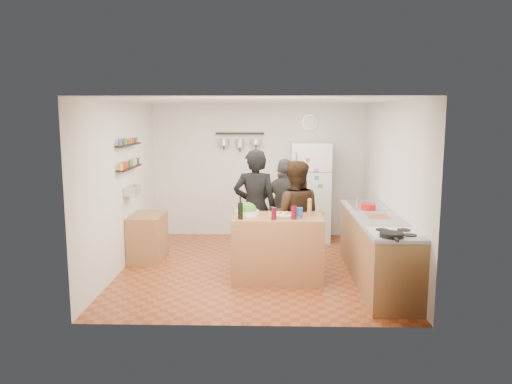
{
  "coord_description": "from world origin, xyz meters",
  "views": [
    {
      "loc": [
        0.19,
        -7.3,
        2.32
      ],
      "look_at": [
        0.0,
        0.1,
        1.15
      ],
      "focal_mm": 35.0,
      "sensor_mm": 36.0,
      "label": 1
    }
  ],
  "objects_px": {
    "prep_island": "(277,248)",
    "person_left": "(255,208)",
    "side_table": "(148,237)",
    "wall_clock": "(310,123)",
    "pepper_mill": "(310,209)",
    "red_bowl": "(368,207)",
    "wine_bottle": "(240,211)",
    "counter_run": "(377,250)",
    "skillet": "(392,235)",
    "fridge": "(310,192)",
    "person_back": "(285,209)",
    "salad_bowl": "(247,213)",
    "salt_canister": "(299,213)",
    "person_center": "(295,215)"
  },
  "relations": [
    {
      "from": "side_table",
      "to": "salt_canister",
      "type": "bearing_deg",
      "value": -23.83
    },
    {
      "from": "wine_bottle",
      "to": "skillet",
      "type": "distance_m",
      "value": 2.04
    },
    {
      "from": "red_bowl",
      "to": "side_table",
      "type": "xyz_separation_m",
      "value": [
        -3.39,
        0.49,
        -0.6
      ]
    },
    {
      "from": "prep_island",
      "to": "side_table",
      "type": "relative_size",
      "value": 1.56
    },
    {
      "from": "salad_bowl",
      "to": "skillet",
      "type": "height_order",
      "value": "salad_bowl"
    },
    {
      "from": "counter_run",
      "to": "skillet",
      "type": "height_order",
      "value": "skillet"
    },
    {
      "from": "counter_run",
      "to": "side_table",
      "type": "xyz_separation_m",
      "value": [
        -3.44,
        0.96,
        -0.09
      ]
    },
    {
      "from": "pepper_mill",
      "to": "skillet",
      "type": "bearing_deg",
      "value": -56.11
    },
    {
      "from": "salad_bowl",
      "to": "red_bowl",
      "type": "distance_m",
      "value": 1.8
    },
    {
      "from": "counter_run",
      "to": "red_bowl",
      "type": "relative_size",
      "value": 12.03
    },
    {
      "from": "person_back",
      "to": "red_bowl",
      "type": "bearing_deg",
      "value": 176.81
    },
    {
      "from": "red_bowl",
      "to": "fridge",
      "type": "height_order",
      "value": "fridge"
    },
    {
      "from": "pepper_mill",
      "to": "side_table",
      "type": "relative_size",
      "value": 0.24
    },
    {
      "from": "wall_clock",
      "to": "side_table",
      "type": "bearing_deg",
      "value": -148.14
    },
    {
      "from": "wine_bottle",
      "to": "person_left",
      "type": "relative_size",
      "value": 0.12
    },
    {
      "from": "wine_bottle",
      "to": "side_table",
      "type": "height_order",
      "value": "wine_bottle"
    },
    {
      "from": "pepper_mill",
      "to": "wall_clock",
      "type": "xyz_separation_m",
      "value": [
        0.19,
        2.54,
        1.14
      ]
    },
    {
      "from": "person_back",
      "to": "wall_clock",
      "type": "height_order",
      "value": "wall_clock"
    },
    {
      "from": "salt_canister",
      "to": "person_center",
      "type": "relative_size",
      "value": 0.09
    },
    {
      "from": "wine_bottle",
      "to": "salt_canister",
      "type": "distance_m",
      "value": 0.81
    },
    {
      "from": "prep_island",
      "to": "wall_clock",
      "type": "relative_size",
      "value": 4.17
    },
    {
      "from": "person_left",
      "to": "wall_clock",
      "type": "xyz_separation_m",
      "value": [
        0.96,
        1.99,
        1.25
      ]
    },
    {
      "from": "side_table",
      "to": "person_back",
      "type": "bearing_deg",
      "value": 2.18
    },
    {
      "from": "prep_island",
      "to": "person_left",
      "type": "bearing_deg",
      "value": 118.45
    },
    {
      "from": "pepper_mill",
      "to": "person_center",
      "type": "relative_size",
      "value": 0.12
    },
    {
      "from": "wine_bottle",
      "to": "pepper_mill",
      "type": "relative_size",
      "value": 1.12
    },
    {
      "from": "pepper_mill",
      "to": "fridge",
      "type": "distance_m",
      "value": 2.22
    },
    {
      "from": "person_left",
      "to": "wine_bottle",
      "type": "bearing_deg",
      "value": 79.38
    },
    {
      "from": "person_left",
      "to": "skillet",
      "type": "relative_size",
      "value": 6.61
    },
    {
      "from": "salad_bowl",
      "to": "counter_run",
      "type": "distance_m",
      "value": 1.88
    },
    {
      "from": "person_left",
      "to": "skillet",
      "type": "height_order",
      "value": "person_left"
    },
    {
      "from": "salt_canister",
      "to": "side_table",
      "type": "height_order",
      "value": "salt_canister"
    },
    {
      "from": "person_left",
      "to": "skillet",
      "type": "bearing_deg",
      "value": 133.33
    },
    {
      "from": "salad_bowl",
      "to": "person_back",
      "type": "xyz_separation_m",
      "value": [
        0.56,
        0.95,
        -0.13
      ]
    },
    {
      "from": "prep_island",
      "to": "skillet",
      "type": "relative_size",
      "value": 4.58
    },
    {
      "from": "pepper_mill",
      "to": "person_center",
      "type": "distance_m",
      "value": 0.51
    },
    {
      "from": "pepper_mill",
      "to": "red_bowl",
      "type": "distance_m",
      "value": 0.97
    },
    {
      "from": "pepper_mill",
      "to": "counter_run",
      "type": "height_order",
      "value": "pepper_mill"
    },
    {
      "from": "skillet",
      "to": "person_center",
      "type": "bearing_deg",
      "value": 121.27
    },
    {
      "from": "wine_bottle",
      "to": "skillet",
      "type": "xyz_separation_m",
      "value": [
        1.79,
        -0.98,
        -0.07
      ]
    },
    {
      "from": "person_left",
      "to": "side_table",
      "type": "distance_m",
      "value": 1.84
    },
    {
      "from": "person_center",
      "to": "person_left",
      "type": "bearing_deg",
      "value": -5.68
    },
    {
      "from": "prep_island",
      "to": "wine_bottle",
      "type": "relative_size",
      "value": 5.75
    },
    {
      "from": "prep_island",
      "to": "wine_bottle",
      "type": "height_order",
      "value": "wine_bottle"
    },
    {
      "from": "prep_island",
      "to": "skillet",
      "type": "xyz_separation_m",
      "value": [
        1.29,
        -1.2,
        0.49
      ]
    },
    {
      "from": "red_bowl",
      "to": "prep_island",
      "type": "bearing_deg",
      "value": -162.09
    },
    {
      "from": "wine_bottle",
      "to": "counter_run",
      "type": "bearing_deg",
      "value": 5.46
    },
    {
      "from": "person_left",
      "to": "counter_run",
      "type": "height_order",
      "value": "person_left"
    },
    {
      "from": "counter_run",
      "to": "fridge",
      "type": "xyz_separation_m",
      "value": [
        -0.75,
        2.3,
        0.45
      ]
    },
    {
      "from": "prep_island",
      "to": "side_table",
      "type": "height_order",
      "value": "prep_island"
    }
  ]
}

